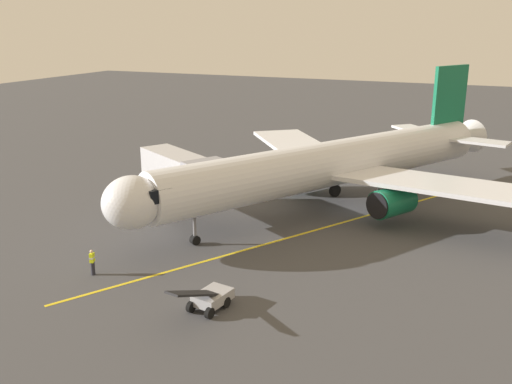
# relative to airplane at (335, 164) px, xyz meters

# --- Properties ---
(ground_plane) EXTENTS (220.00, 220.00, 0.00)m
(ground_plane) POSITION_rel_airplane_xyz_m (-1.82, -0.27, -4.00)
(ground_plane) COLOR #424244
(apron_lead_in_line) EXTENTS (20.29, 34.71, 0.01)m
(apron_lead_in_line) POSITION_rel_airplane_xyz_m (0.14, 6.24, -4.00)
(apron_lead_in_line) COLOR yellow
(apron_lead_in_line) RESTS_ON ground
(airplane) EXTENTS (30.84, 36.53, 11.50)m
(airplane) POSITION_rel_airplane_xyz_m (0.00, 0.00, 0.00)
(airplane) COLOR silver
(airplane) RESTS_ON ground
(jet_bridge) EXTENTS (10.80, 7.73, 5.40)m
(jet_bridge) POSITION_rel_airplane_xyz_m (10.31, 7.06, -0.24)
(jet_bridge) COLOR #B7B7BC
(jet_bridge) RESTS_ON ground
(ground_crew_marshaller) EXTENTS (0.36, 0.46, 1.71)m
(ground_crew_marshaller) POSITION_rel_airplane_xyz_m (10.37, 19.02, -3.12)
(ground_crew_marshaller) COLOR #23232D
(ground_crew_marshaller) RESTS_ON ground
(belt_loader_near_nose) EXTENTS (1.94, 4.71, 2.32)m
(belt_loader_near_nose) POSITION_rel_airplane_xyz_m (1.42, 20.06, -3.29)
(belt_loader_near_nose) COLOR #9E9EA3
(belt_loader_near_nose) RESTS_ON ground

